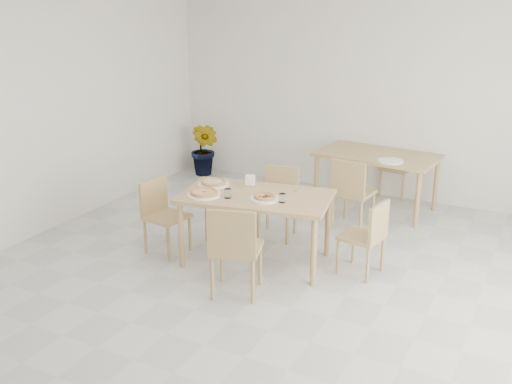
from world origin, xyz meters
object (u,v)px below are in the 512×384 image
at_px(plate_margherita, 204,195).
at_px(pizza_mushroom, 213,182).
at_px(tumbler_b, 228,193).
at_px(napkin_holder, 250,181).
at_px(chair_back_n, 400,163).
at_px(tumbler_a, 282,198).
at_px(plate_pepperoni, 265,199).
at_px(plate_empty, 390,161).
at_px(chair_west, 161,210).
at_px(chair_east, 368,233).
at_px(chair_back_s, 351,189).
at_px(chair_south, 234,245).
at_px(chair_north, 279,197).
at_px(potted_plant, 205,149).
at_px(plate_mushroom, 213,184).
at_px(pizza_pepperoni, 265,197).
at_px(main_table, 256,202).
at_px(pizza_margherita, 204,193).
at_px(second_table, 377,160).

xyz_separation_m(plate_margherita, pizza_mushroom, (-0.10, 0.34, 0.02)).
bearing_deg(plate_margherita, tumbler_b, 10.84).
distance_m(napkin_holder, chair_back_n, 2.87).
bearing_deg(chair_back_n, tumbler_a, -90.06).
distance_m(plate_pepperoni, tumbler_a, 0.19).
bearing_deg(plate_pepperoni, plate_empty, 69.45).
xyz_separation_m(chair_west, plate_pepperoni, (1.20, 0.12, 0.29)).
bearing_deg(chair_east, chair_back_n, -162.64).
height_order(plate_pepperoni, chair_back_n, chair_back_n).
relative_size(tumbler_a, chair_back_n, 0.11).
relative_size(tumbler_b, chair_back_s, 0.11).
bearing_deg(chair_south, plate_margherita, -55.35).
relative_size(chair_north, potted_plant, 0.98).
distance_m(chair_north, chair_west, 1.38).
bearing_deg(plate_margherita, plate_empty, 57.84).
relative_size(chair_west, pizza_mushroom, 2.56).
height_order(plate_mushroom, pizza_pepperoni, pizza_pepperoni).
bearing_deg(plate_margherita, plate_mushroom, 105.82).
distance_m(napkin_holder, potted_plant, 2.96).
xyz_separation_m(main_table, pizza_mushroom, (-0.56, 0.08, 0.11)).
xyz_separation_m(plate_mushroom, pizza_margherita, (0.10, -0.34, 0.02)).
distance_m(pizza_mushroom, chair_back_s, 1.72).
distance_m(chair_north, plate_pepperoni, 0.95).
bearing_deg(chair_back_s, plate_empty, -114.29).
height_order(pizza_mushroom, potted_plant, potted_plant).
distance_m(plate_pepperoni, chair_back_s, 1.52).
relative_size(main_table, chair_west, 2.05).
relative_size(pizza_pepperoni, tumbler_b, 3.06).
height_order(chair_west, pizza_pepperoni, chair_west).
height_order(pizza_margherita, tumbler_a, tumbler_a).
relative_size(plate_margherita, tumbler_a, 3.85).
distance_m(napkin_holder, second_table, 2.11).
xyz_separation_m(napkin_holder, chair_back_s, (0.77, 1.11, -0.30)).
bearing_deg(chair_north, second_table, 53.43).
bearing_deg(second_table, chair_west, -119.70).
height_order(tumbler_a, chair_back_s, chair_back_s).
distance_m(main_table, chair_back_s, 1.47).
bearing_deg(tumbler_a, pizza_margherita, -167.05).
bearing_deg(plate_margherita, main_table, 30.30).
bearing_deg(chair_back_s, plate_margherita, 62.61).
bearing_deg(chair_back_n, pizza_margherita, -103.05).
bearing_deg(main_table, tumbler_b, -143.46).
height_order(plate_mushroom, chair_back_s, chair_back_s).
xyz_separation_m(tumbler_b, chair_back_n, (0.96, 3.14, -0.34)).
distance_m(tumbler_a, tumbler_b, 0.56).
xyz_separation_m(pizza_margherita, tumbler_b, (0.25, 0.05, 0.02)).
xyz_separation_m(plate_pepperoni, plate_empty, (0.74, 1.97, 0.00)).
distance_m(chair_south, plate_mushroom, 1.15).
bearing_deg(chair_south, pizza_pepperoni, -104.18).
distance_m(chair_west, chair_back_s, 2.26).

